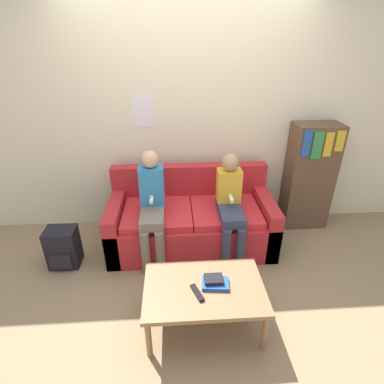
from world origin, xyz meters
TOP-DOWN VIEW (x-y plane):
  - ground_plane at (0.00, 0.00)m, footprint 10.00×10.00m
  - wall_back at (-0.00, 1.03)m, footprint 8.00×0.07m
  - couch at (0.00, 0.53)m, footprint 1.74×0.82m
  - coffee_table at (0.03, -0.57)m, footprint 0.92×0.60m
  - person_left at (-0.40, 0.34)m, footprint 0.24×0.56m
  - person_right at (0.38, 0.33)m, footprint 0.24×0.56m
  - tv_remote at (-0.03, -0.63)m, footprint 0.10×0.17m
  - book_stack at (0.11, -0.55)m, footprint 0.22×0.16m
  - bookshelf at (1.39, 0.83)m, footprint 0.51×0.32m
  - backpack at (-1.30, 0.23)m, footprint 0.29×0.25m

SIDE VIEW (x-z plane):
  - ground_plane at x=0.00m, z-range 0.00..0.00m
  - backpack at x=-1.30m, z-range 0.00..0.41m
  - couch at x=0.00m, z-range -0.13..0.68m
  - coffee_table at x=0.03m, z-range 0.15..0.54m
  - tv_remote at x=-0.03m, z-range 0.39..0.41m
  - book_stack at x=0.11m, z-range 0.38..0.44m
  - person_right at x=0.38m, z-range 0.06..1.13m
  - person_left at x=-0.40m, z-range 0.06..1.18m
  - bookshelf at x=1.39m, z-range 0.00..1.25m
  - wall_back at x=0.00m, z-range 0.00..2.60m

